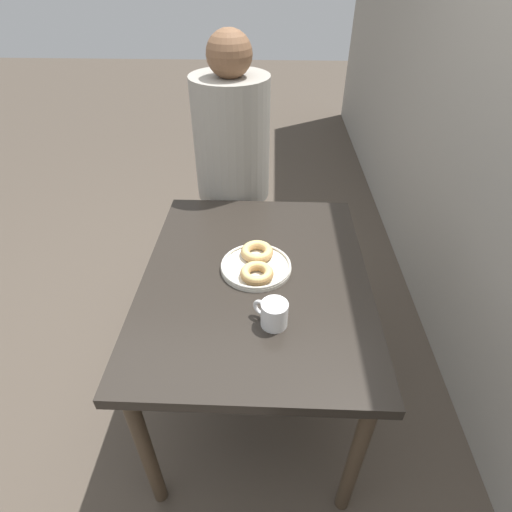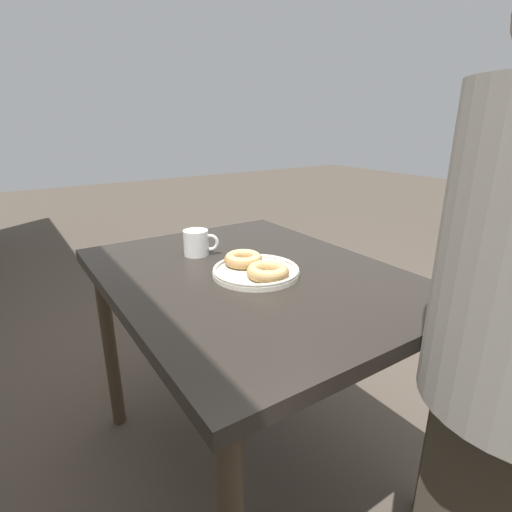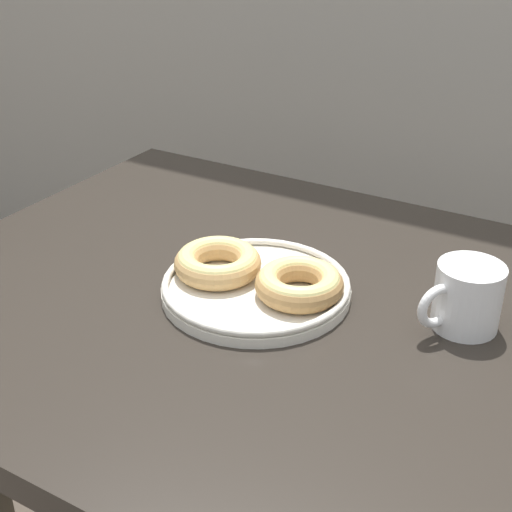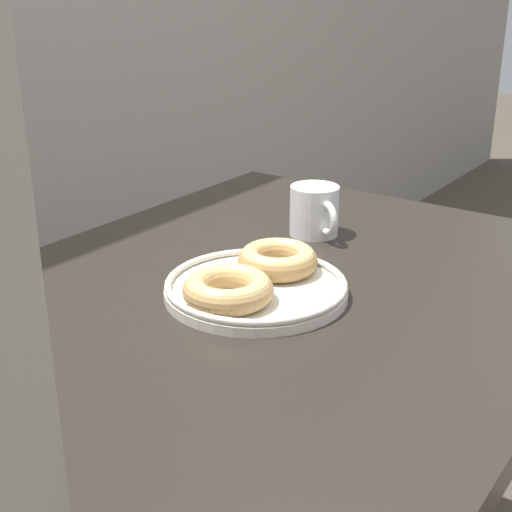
{
  "view_description": "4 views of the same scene",
  "coord_description": "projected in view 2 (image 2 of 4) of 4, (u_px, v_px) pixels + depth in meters",
  "views": [
    {
      "loc": [
        1.1,
        0.23,
        1.68
      ],
      "look_at": [
        -0.03,
        0.18,
        0.8
      ],
      "focal_mm": 28.0,
      "sensor_mm": 36.0,
      "label": 1
    },
    {
      "loc": [
        -0.96,
        0.8,
        1.18
      ],
      "look_at": [
        -0.03,
        0.18,
        0.8
      ],
      "focal_mm": 28.0,
      "sensor_mm": 36.0,
      "label": 2
    },
    {
      "loc": [
        0.39,
        -0.55,
        1.25
      ],
      "look_at": [
        -0.03,
        0.18,
        0.8
      ],
      "focal_mm": 50.0,
      "sensor_mm": 36.0,
      "label": 3
    },
    {
      "loc": [
        -0.78,
        -0.35,
        1.16
      ],
      "look_at": [
        -0.03,
        0.18,
        0.8
      ],
      "focal_mm": 50.0,
      "sensor_mm": 36.0,
      "label": 4
    }
  ],
  "objects": [
    {
      "name": "dining_table",
      "position": [
        251.0,
        296.0,
        1.25
      ],
      "size": [
        1.05,
        0.81,
        0.74
      ],
      "color": "#28231E",
      "rests_on": "ground_plane"
    },
    {
      "name": "ground_plane",
      "position": [
        290.0,
        438.0,
        1.56
      ],
      "size": [
        14.0,
        14.0,
        0.0
      ],
      "primitive_type": "plane",
      "color": "#4C4238"
    },
    {
      "name": "donut_plate",
      "position": [
        256.0,
        268.0,
        1.19
      ],
      "size": [
        0.28,
        0.26,
        0.05
      ],
      "color": "silver",
      "rests_on": "dining_table"
    },
    {
      "name": "coffee_mug",
      "position": [
        197.0,
        242.0,
        1.36
      ],
      "size": [
        0.09,
        0.11,
        0.09
      ],
      "color": "white",
      "rests_on": "dining_table"
    }
  ]
}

